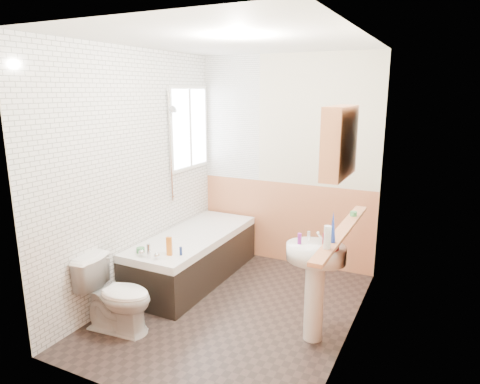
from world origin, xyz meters
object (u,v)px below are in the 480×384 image
at_px(sink, 315,273).
at_px(medicine_cabinet, 339,142).
at_px(pine_shelf, 342,231).
at_px(bathtub, 194,255).
at_px(toilet, 116,295).

distance_m(sink, medicine_cabinet, 1.13).
bearing_deg(sink, pine_shelf, 19.15).
bearing_deg(medicine_cabinet, sink, 144.31).
relative_size(bathtub, sink, 1.84).
relative_size(toilet, medicine_cabinet, 1.17).
bearing_deg(pine_shelf, sink, -172.60).
xyz_separation_m(bathtub, sink, (1.57, -0.59, 0.33)).
distance_m(bathtub, medicine_cabinet, 2.37).
bearing_deg(sink, bathtub, 171.12).
height_order(sink, pine_shelf, pine_shelf).
height_order(pine_shelf, medicine_cabinet, medicine_cabinet).
bearing_deg(pine_shelf, bathtub, 162.29).
height_order(toilet, sink, sink).
relative_size(bathtub, pine_shelf, 1.15).
relative_size(bathtub, toilet, 2.63).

